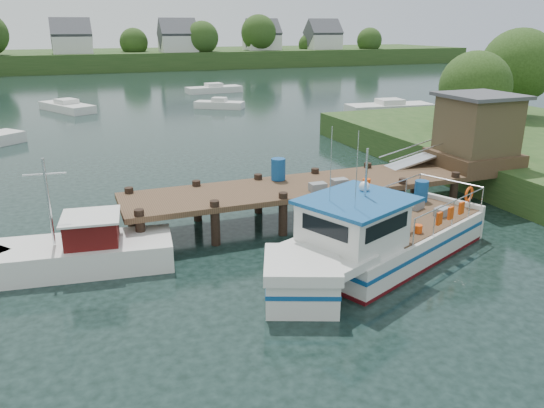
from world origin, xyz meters
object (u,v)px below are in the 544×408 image
object	(u,v)px
lobster_boat	(374,242)
moored_far	(214,89)
moored_b	(219,104)
moored_d	(67,107)
dock	(427,151)
work_boat	(69,253)
moored_c	(389,108)

from	to	relation	value
lobster_boat	moored_far	bearing A→B (deg)	57.73
moored_b	moored_d	size ratio (longest dim) A/B	0.69
dock	moored_far	distance (m)	41.22
dock	moored_d	bearing A→B (deg)	112.72
dock	lobster_boat	size ratio (longest dim) A/B	1.80
moored_far	work_boat	bearing A→B (deg)	-131.94
lobster_boat	work_boat	bearing A→B (deg)	137.07
moored_far	moored_b	distance (m)	12.09
dock	moored_c	bearing A→B (deg)	60.06
moored_b	moored_d	distance (m)	13.39
moored_d	lobster_boat	bearing A→B (deg)	-74.41
dock	moored_b	world-z (taller)	dock
work_boat	moored_b	distance (m)	33.77
moored_far	moored_d	xyz separation A→B (m)	(-15.72, -8.55, 0.01)
lobster_boat	moored_d	distance (m)	38.25
work_boat	moored_d	bearing A→B (deg)	96.24
moored_b	moored_d	xyz separation A→B (m)	(-13.00, 3.23, 0.03)
moored_d	moored_b	bearing A→B (deg)	-10.84
work_boat	moored_far	world-z (taller)	work_boat
moored_c	lobster_boat	bearing A→B (deg)	-108.42
moored_d	moored_c	bearing A→B (deg)	-19.89
lobster_boat	moored_c	bearing A→B (deg)	32.91
work_boat	moored_far	xyz separation A→B (m)	(16.32, 42.69, -0.18)
moored_far	dock	bearing A→B (deg)	-113.91
moored_far	moored_c	distance (m)	22.15
lobster_boat	moored_c	xyz separation A→B (m)	(17.77, 26.30, -0.40)
moored_far	moored_d	bearing A→B (deg)	-172.47
work_boat	lobster_boat	bearing A→B (deg)	-12.63
dock	moored_far	world-z (taller)	dock
lobster_boat	moored_d	bearing A→B (deg)	79.43
work_boat	moored_c	distance (m)	35.25
work_boat	moored_far	distance (m)	45.71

